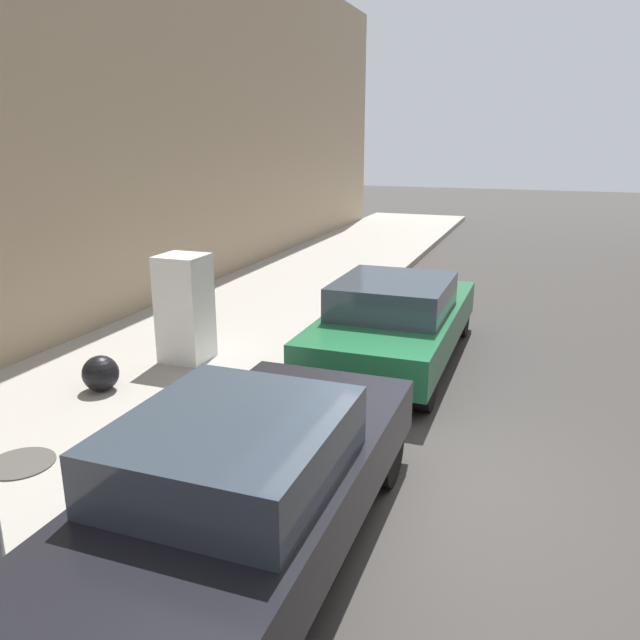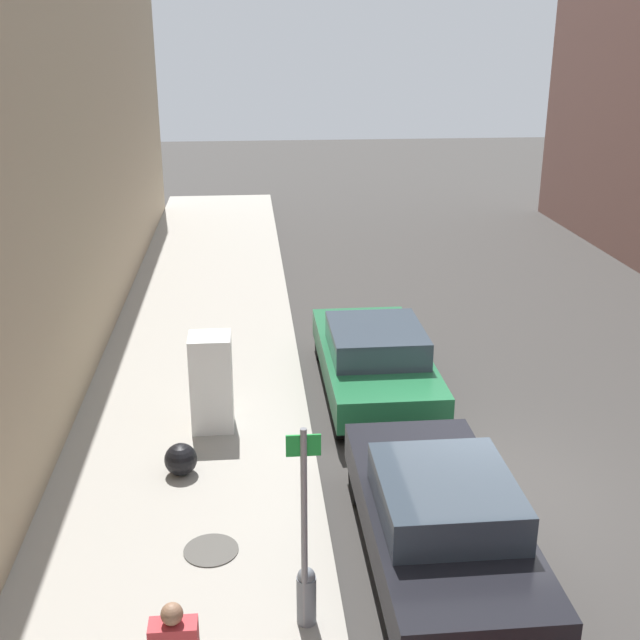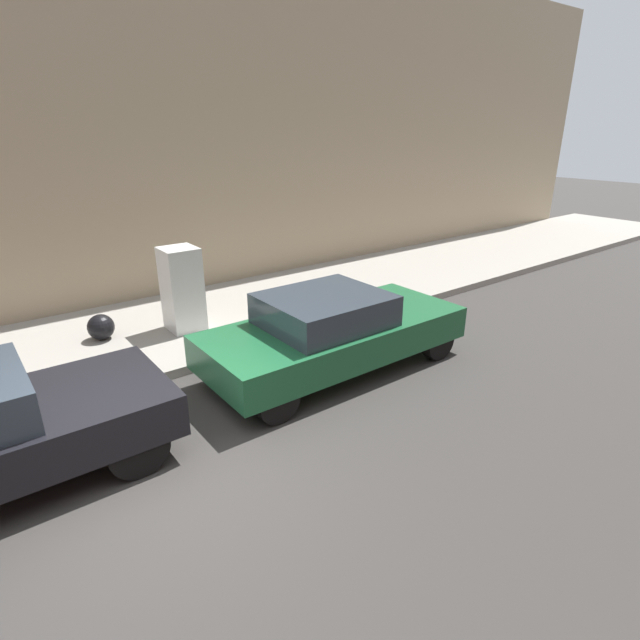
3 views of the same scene
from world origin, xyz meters
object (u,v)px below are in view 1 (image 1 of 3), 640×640
discarded_refrigerator (185,308)px  trash_bag (101,373)px  parked_sedan_green (395,319)px  parked_sedan_dark (245,484)px

discarded_refrigerator → trash_bag: discarded_refrigerator is taller
discarded_refrigerator → parked_sedan_green: discarded_refrigerator is taller
discarded_refrigerator → parked_sedan_dark: bearing=-52.6°
parked_sedan_dark → parked_sedan_green: size_ratio=0.97×
parked_sedan_dark → parked_sedan_green: (0.00, 5.22, -0.03)m
trash_bag → parked_sedan_dark: 4.10m
trash_bag → parked_sedan_dark: bearing=-35.0°
parked_sedan_green → trash_bag: bearing=-139.2°
discarded_refrigerator → parked_sedan_dark: (2.92, -3.82, -0.23)m
parked_sedan_dark → parked_sedan_green: 5.22m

